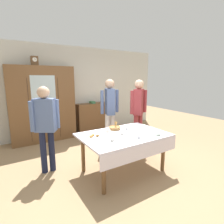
{
  "coord_description": "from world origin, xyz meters",
  "views": [
    {
      "loc": [
        -1.83,
        -2.71,
        1.76
      ],
      "look_at": [
        0.0,
        0.2,
        1.09
      ],
      "focal_mm": 28.15,
      "sensor_mm": 36.0,
      "label": 1
    }
  ],
  "objects": [
    {
      "name": "person_behind_table_right",
      "position": [
        1.06,
        0.63,
        1.05
      ],
      "size": [
        0.52,
        0.38,
        1.72
      ],
      "color": "#933338",
      "rests_on": "ground"
    },
    {
      "name": "tea_cup_near_right",
      "position": [
        -0.18,
        0.07,
        0.76
      ],
      "size": [
        0.13,
        0.13,
        0.06
      ],
      "color": "white",
      "rests_on": "dining_table"
    },
    {
      "name": "back_wall",
      "position": [
        0.0,
        2.65,
        1.35
      ],
      "size": [
        6.4,
        0.1,
        2.7
      ],
      "primitive_type": "cube",
      "color": "silver",
      "rests_on": "ground"
    },
    {
      "name": "person_near_right_end",
      "position": [
        -1.21,
        0.54,
        0.98
      ],
      "size": [
        0.52,
        0.36,
        1.62
      ],
      "color": "#191E38",
      "rests_on": "ground"
    },
    {
      "name": "spoon_back_edge",
      "position": [
        0.29,
        -0.54,
        0.74
      ],
      "size": [
        0.12,
        0.02,
        0.01
      ],
      "color": "silver",
      "rests_on": "dining_table"
    },
    {
      "name": "spoon_center",
      "position": [
        0.41,
        -0.31,
        0.74
      ],
      "size": [
        0.12,
        0.02,
        0.01
      ],
      "color": "silver",
      "rests_on": "dining_table"
    },
    {
      "name": "bookshelf_low",
      "position": [
        0.63,
        2.41,
        0.47
      ],
      "size": [
        1.06,
        0.35,
        0.94
      ],
      "color": "brown",
      "rests_on": "ground"
    },
    {
      "name": "tea_cup_mid_right",
      "position": [
        0.21,
        -0.03,
        0.76
      ],
      "size": [
        0.13,
        0.13,
        0.06
      ],
      "color": "white",
      "rests_on": "dining_table"
    },
    {
      "name": "pastry_plate",
      "position": [
        -0.54,
        -0.08,
        0.75
      ],
      "size": [
        0.28,
        0.28,
        0.05
      ],
      "color": "white",
      "rests_on": "dining_table"
    },
    {
      "name": "bread_basket",
      "position": [
        0.03,
        0.14,
        0.77
      ],
      "size": [
        0.24,
        0.24,
        0.16
      ],
      "color": "#9E7542",
      "rests_on": "dining_table"
    },
    {
      "name": "tea_cup_back_edge",
      "position": [
        -0.37,
        -0.39,
        0.77
      ],
      "size": [
        0.13,
        0.13,
        0.06
      ],
      "color": "white",
      "rests_on": "dining_table"
    },
    {
      "name": "tea_cup_front_edge",
      "position": [
        0.48,
        -0.59,
        0.76
      ],
      "size": [
        0.13,
        0.13,
        0.06
      ],
      "color": "silver",
      "rests_on": "dining_table"
    },
    {
      "name": "mantel_clock",
      "position": [
        -1.02,
        2.35,
        2.19
      ],
      "size": [
        0.18,
        0.11,
        0.24
      ],
      "color": "brown",
      "rests_on": "wall_cabinet"
    },
    {
      "name": "person_behind_table_left",
      "position": [
        0.44,
        1.01,
        1.06
      ],
      "size": [
        0.52,
        0.41,
        1.73
      ],
      "color": "silver",
      "rests_on": "ground"
    },
    {
      "name": "wall_cabinet",
      "position": [
        -0.9,
        2.35,
        1.04
      ],
      "size": [
        1.7,
        0.46,
        2.07
      ],
      "color": "brown",
      "rests_on": "ground"
    },
    {
      "name": "book_stack",
      "position": [
        0.63,
        2.41,
        0.98
      ],
      "size": [
        0.15,
        0.23,
        0.07
      ],
      "color": "#3D754C",
      "rests_on": "bookshelf_low"
    },
    {
      "name": "tea_cup_mid_left",
      "position": [
        0.09,
        -0.51,
        0.77
      ],
      "size": [
        0.13,
        0.13,
        0.06
      ],
      "color": "white",
      "rests_on": "dining_table"
    },
    {
      "name": "ground_plane",
      "position": [
        0.0,
        0.0,
        0.0
      ],
      "size": [
        12.0,
        12.0,
        0.0
      ],
      "primitive_type": "plane",
      "color": "#997A56",
      "rests_on": "ground"
    },
    {
      "name": "tea_cup_center",
      "position": [
        -0.03,
        -0.2,
        0.77
      ],
      "size": [
        0.13,
        0.13,
        0.06
      ],
      "color": "white",
      "rests_on": "dining_table"
    },
    {
      "name": "dining_table",
      "position": [
        0.0,
        -0.24,
        0.64
      ],
      "size": [
        1.58,
        1.07,
        0.74
      ],
      "color": "brown",
      "rests_on": "ground"
    }
  ]
}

